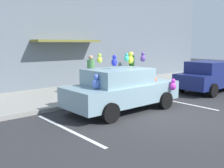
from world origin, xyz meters
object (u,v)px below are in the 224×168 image
plush_covered_car (122,89)px  parked_sedan_behind (210,76)px  pedestrian_by_lamp (91,76)px  teddy_bear_on_sidewalk (143,82)px  pedestrian_walking_past (132,67)px

plush_covered_car → parked_sedan_behind: 5.93m
plush_covered_car → pedestrian_by_lamp: bearing=79.5°
plush_covered_car → teddy_bear_on_sidewalk: bearing=31.0°
pedestrian_walking_past → pedestrian_by_lamp: bearing=-155.3°
parked_sedan_behind → pedestrian_by_lamp: pedestrian_by_lamp is taller
pedestrian_by_lamp → plush_covered_car: bearing=-100.5°
parked_sedan_behind → pedestrian_walking_past: pedestrian_walking_past is taller
teddy_bear_on_sidewalk → pedestrian_walking_past: 3.36m
plush_covered_car → parked_sedan_behind: (5.92, -0.14, -0.02)m
pedestrian_walking_past → parked_sedan_behind: bearing=-81.5°
parked_sedan_behind → pedestrian_by_lamp: (-5.45, 2.71, 0.18)m
teddy_bear_on_sidewalk → pedestrian_by_lamp: bearing=168.6°
plush_covered_car → pedestrian_by_lamp: size_ratio=2.45×
plush_covered_car → pedestrian_walking_past: size_ratio=2.45×
teddy_bear_on_sidewalk → parked_sedan_behind: bearing=-39.4°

